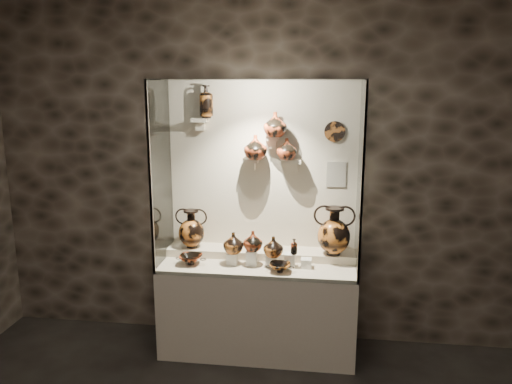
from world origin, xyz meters
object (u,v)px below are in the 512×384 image
kylix_right (280,267)px  ovoid_vase_c (287,149)px  jug_c (273,247)px  ovoid_vase_b (275,124)px  amphora_left (191,229)px  ovoid_vase_a (255,147)px  kylix_left (191,259)px  lekythos_small (294,246)px  jug_b (253,241)px  jug_a (233,243)px  amphora_right (334,231)px  lekythos_tall (206,99)px

kylix_right → ovoid_vase_c: (0.02, 0.38, 0.94)m
jug_c → ovoid_vase_b: ovoid_vase_b is taller
amphora_left → ovoid_vase_a: 0.95m
amphora_left → kylix_left: (0.06, -0.25, -0.20)m
lekythos_small → jug_b: bearing=153.9°
jug_a → jug_c: size_ratio=1.04×
ovoid_vase_c → ovoid_vase_a: bearing=178.6°
jug_a → ovoid_vase_c: 0.93m
amphora_left → ovoid_vase_b: ovoid_vase_b is taller
jug_a → jug_c: (0.35, -0.02, -0.01)m
jug_b → amphora_right: bearing=5.3°
kylix_left → ovoid_vase_c: (0.80, 0.30, 0.93)m
jug_a → jug_c: 0.35m
jug_a → kylix_right: bearing=-41.3°
amphora_right → jug_a: amphora_right is taller
amphora_right → kylix_left: size_ratio=1.68×
kylix_right → ovoid_vase_a: size_ratio=1.07×
ovoid_vase_a → ovoid_vase_b: 0.26m
ovoid_vase_c → kylix_left: bearing=-163.3°
jug_a → ovoid_vase_a: 0.85m
jug_c → kylix_left: jug_c is taller
lekythos_small → kylix_left: bearing=158.7°
ovoid_vase_a → ovoid_vase_c: size_ratio=1.14×
jug_b → ovoid_vase_c: ovoid_vase_c is taller
jug_a → ovoid_vase_c: (0.43, 0.25, 0.79)m
kylix_left → lekythos_tall: 1.39m
jug_a → ovoid_vase_b: size_ratio=0.88×
jug_b → lekythos_tall: bearing=139.9°
amphora_left → jug_b: (0.59, -0.20, -0.03)m
kylix_right → ovoid_vase_b: ovoid_vase_b is taller
kylix_left → lekythos_tall: size_ratio=0.79×
jug_c → ovoid_vase_c: (0.09, 0.27, 0.80)m
kylix_right → ovoid_vase_c: bearing=109.6°
amphora_right → jug_c: size_ratio=2.41×
lekythos_tall → jug_a: bearing=-61.9°
ovoid_vase_b → amphora_right: bearing=12.0°
jug_a → ovoid_vase_c: size_ratio=0.99×
kylix_right → ovoid_vase_b: bearing=125.2°
lekythos_small → jug_a: bearing=154.6°
amphora_right → ovoid_vase_c: bearing=152.9°
ovoid_vase_b → lekythos_tall: bearing=-163.9°
jug_b → ovoid_vase_c: 0.85m
amphora_right → ovoid_vase_a: 1.00m
jug_a → lekythos_small: 0.52m
ovoid_vase_a → amphora_left: bearing=-162.1°
amphora_right → kylix_left: amphora_right is taller
lekythos_small → kylix_right: size_ratio=0.67×
ovoid_vase_b → kylix_right: bearing=-57.5°
amphora_right → jug_a: (-0.86, -0.17, -0.09)m
jug_c → ovoid_vase_a: size_ratio=0.84×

